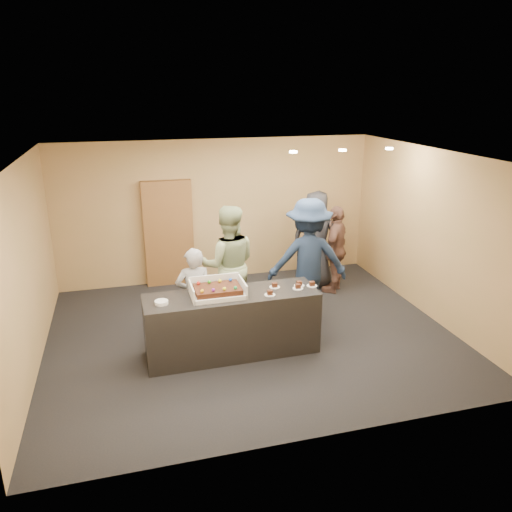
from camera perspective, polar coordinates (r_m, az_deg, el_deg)
name	(u,v)px	position (r m, az deg, el deg)	size (l,w,h in m)	color
room	(250,250)	(7.21, -0.65, 0.67)	(6.04, 6.00, 2.70)	black
serving_counter	(232,324)	(7.04, -2.75, -7.75)	(2.40, 0.70, 0.90)	black
storage_cabinet	(169,234)	(9.44, -9.95, 2.53)	(0.91, 0.15, 1.99)	brown
cake_box	(217,292)	(6.82, -4.45, -4.09)	(0.73, 0.50, 0.21)	white
sheet_cake	(218,289)	(6.78, -4.42, -3.79)	(0.62, 0.43, 0.12)	#33180B
plate_stack	(161,302)	(6.66, -10.76, -5.22)	(0.18, 0.18, 0.04)	white
slice_a	(270,293)	(6.81, 1.60, -4.30)	(0.15, 0.15, 0.07)	white
slice_b	(275,286)	(7.07, 2.14, -3.42)	(0.15, 0.15, 0.07)	white
slice_c	(298,287)	(7.04, 4.81, -3.56)	(0.15, 0.15, 0.07)	white
slice_d	(299,284)	(7.15, 4.96, -3.23)	(0.15, 0.15, 0.07)	white
slice_e	(312,284)	(7.15, 6.41, -3.26)	(0.15, 0.15, 0.07)	white
person_server_grey	(194,296)	(7.26, -7.06, -4.60)	(0.53, 0.35, 1.46)	#96979B
person_sage_man	(228,265)	(7.82, -3.18, -1.01)	(0.92, 0.72, 1.90)	#97A677
person_navy_man	(308,260)	(7.96, 5.97, -0.43)	(1.28, 0.73, 1.97)	#1B2A44
person_brown_extra	(336,249)	(9.15, 9.10, 0.77)	(0.94, 0.39, 1.60)	brown
person_dark_suit	(315,239)	(9.31, 6.80, 1.90)	(0.89, 0.58, 1.82)	#242429
ceiling_spotlights	(343,150)	(7.93, 9.86, 11.83)	(1.72, 0.12, 0.03)	#FFEAC6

